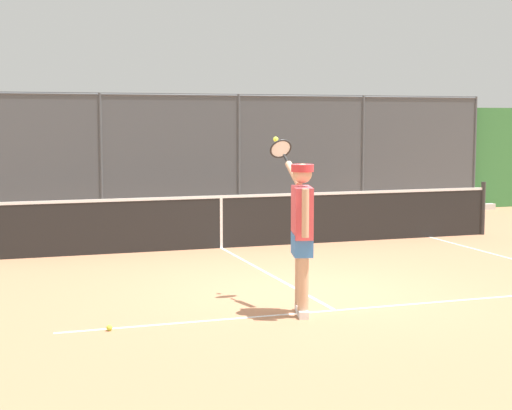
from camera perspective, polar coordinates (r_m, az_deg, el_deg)
The scene contains 6 objects.
ground_plane at distance 10.87m, azimuth 3.42°, elevation -6.27°, with size 60.00×60.00×0.00m, color #B27551.
court_line_markings at distance 9.62m, azimuth 6.54°, elevation -7.90°, with size 8.65×9.24×0.01m.
fence_backdrop at distance 19.03m, azimuth -6.39°, elevation 2.97°, with size 18.96×1.37×2.91m.
tennis_net at distance 14.56m, azimuth -2.49°, elevation -1.14°, with size 11.11×0.09×1.07m.
tennis_player at distance 9.55m, azimuth 3.24°, elevation -1.42°, with size 0.38×1.48×2.10m.
tennis_ball_near_net at distance 9.12m, azimuth -10.35°, elevation -8.56°, with size 0.07×0.07×0.07m, color #C1D138.
Camera 1 is at (3.96, 9.85, 2.32)m, focal length 56.49 mm.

